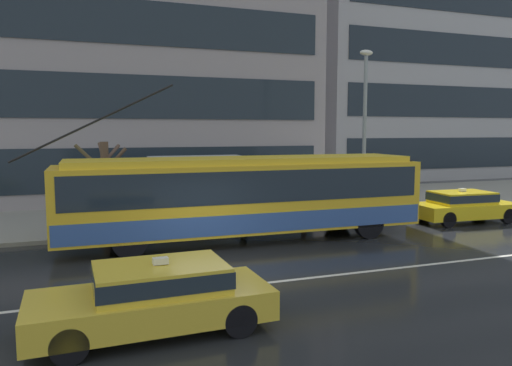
% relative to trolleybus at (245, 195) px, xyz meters
% --- Properties ---
extents(ground_plane, '(160.00, 160.00, 0.00)m').
position_rel_trolleybus_xyz_m(ground_plane, '(-1.86, -3.43, -1.57)').
color(ground_plane, black).
extents(sidewalk_slab, '(80.00, 10.00, 0.14)m').
position_rel_trolleybus_xyz_m(sidewalk_slab, '(-1.86, 6.60, -1.50)').
color(sidewalk_slab, gray).
rests_on(sidewalk_slab, ground_plane).
extents(lane_centre_line, '(72.00, 0.14, 0.01)m').
position_rel_trolleybus_xyz_m(lane_centre_line, '(-1.86, -4.63, -1.56)').
color(lane_centre_line, silver).
rests_on(lane_centre_line, ground_plane).
extents(trolleybus, '(13.28, 2.67, 5.16)m').
position_rel_trolleybus_xyz_m(trolleybus, '(0.00, 0.00, 0.00)').
color(trolleybus, yellow).
rests_on(trolleybus, ground_plane).
extents(taxi_ahead_of_bus, '(4.38, 2.02, 1.39)m').
position_rel_trolleybus_xyz_m(taxi_ahead_of_bus, '(9.46, 0.14, -0.87)').
color(taxi_ahead_of_bus, yellow).
rests_on(taxi_ahead_of_bus, ground_plane).
extents(taxi_oncoming_near, '(4.43, 1.92, 1.39)m').
position_rel_trolleybus_xyz_m(taxi_oncoming_near, '(-3.98, -6.63, -0.87)').
color(taxi_oncoming_near, yellow).
rests_on(taxi_oncoming_near, ground_plane).
extents(bus_shelter, '(3.69, 1.64, 2.59)m').
position_rel_trolleybus_xyz_m(bus_shelter, '(-0.92, 3.48, 0.49)').
color(bus_shelter, gray).
rests_on(bus_shelter, sidewalk_slab).
extents(pedestrian_at_shelter, '(0.48, 0.48, 1.66)m').
position_rel_trolleybus_xyz_m(pedestrian_at_shelter, '(4.53, 2.01, -0.45)').
color(pedestrian_at_shelter, '#27252B').
rests_on(pedestrian_at_shelter, sidewalk_slab).
extents(pedestrian_approaching_curb, '(0.95, 0.95, 1.97)m').
position_rel_trolleybus_xyz_m(pedestrian_approaching_curb, '(-3.07, 3.90, 0.10)').
color(pedestrian_approaching_curb, navy).
rests_on(pedestrian_approaching_curb, sidewalk_slab).
extents(pedestrian_walking_past, '(0.46, 0.46, 1.76)m').
position_rel_trolleybus_xyz_m(pedestrian_walking_past, '(0.64, 2.16, -0.38)').
color(pedestrian_walking_past, black).
rests_on(pedestrian_walking_past, sidewalk_slab).
extents(pedestrian_waiting_by_pole, '(1.62, 1.62, 1.98)m').
position_rel_trolleybus_xyz_m(pedestrian_waiting_by_pole, '(3.65, 2.92, 0.20)').
color(pedestrian_waiting_by_pole, black).
rests_on(pedestrian_waiting_by_pole, sidewalk_slab).
extents(street_lamp, '(0.60, 0.32, 6.96)m').
position_rel_trolleybus_xyz_m(street_lamp, '(6.19, 2.52, 2.67)').
color(street_lamp, gray).
rests_on(street_lamp, sidewalk_slab).
extents(street_tree_bare, '(1.91, 0.94, 3.18)m').
position_rel_trolleybus_xyz_m(street_tree_bare, '(-4.39, 3.51, 0.40)').
color(street_tree_bare, brown).
rests_on(street_tree_bare, sidewalk_slab).
extents(office_tower_corner_right, '(28.01, 14.00, 19.42)m').
position_rel_trolleybus_xyz_m(office_tower_corner_right, '(24.99, 20.67, 8.15)').
color(office_tower_corner_right, '#ACABAF').
rests_on(office_tower_corner_right, ground_plane).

